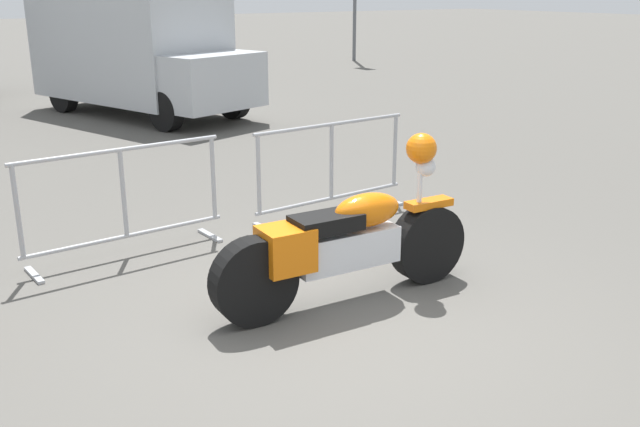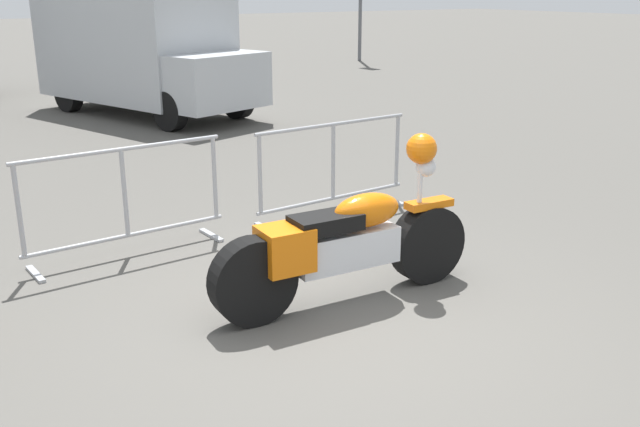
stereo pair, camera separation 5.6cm
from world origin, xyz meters
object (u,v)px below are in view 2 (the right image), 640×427
object	(u,v)px
delivery_van	(141,52)
crowd_barrier_far	(333,168)
motorcycle	(346,242)
crowd_barrier_near	(125,201)

from	to	relation	value
delivery_van	crowd_barrier_far	bearing A→B (deg)	-21.58
motorcycle	crowd_barrier_near	bearing A→B (deg)	123.30
motorcycle	crowd_barrier_near	size ratio (longest dim) A/B	1.17
crowd_barrier_near	delivery_van	size ratio (longest dim) A/B	0.38
motorcycle	crowd_barrier_far	bearing A→B (deg)	61.81
motorcycle	delivery_van	size ratio (longest dim) A/B	0.44
motorcycle	crowd_barrier_far	distance (m)	2.32
motorcycle	delivery_van	bearing A→B (deg)	82.80
delivery_van	crowd_barrier_near	bearing A→B (deg)	-38.23
motorcycle	delivery_van	world-z (taller)	delivery_van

